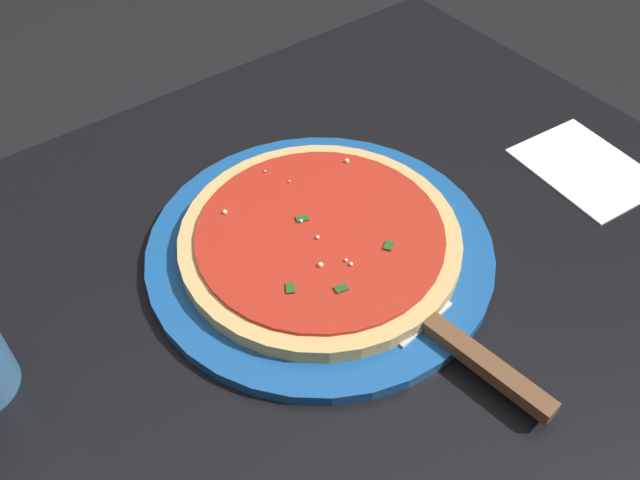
{
  "coord_description": "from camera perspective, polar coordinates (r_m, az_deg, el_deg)",
  "views": [
    {
      "loc": [
        -0.25,
        -0.35,
        1.24
      ],
      "look_at": [
        0.04,
        0.03,
        0.74
      ],
      "focal_mm": 38.16,
      "sensor_mm": 36.0,
      "label": 1
    }
  ],
  "objects": [
    {
      "name": "restaurant_table",
      "position": [
        0.78,
        -0.77,
        -10.63
      ],
      "size": [
        0.98,
        0.76,
        0.72
      ],
      "color": "black",
      "rests_on": "ground_plane"
    },
    {
      "name": "serving_plate",
      "position": [
        0.69,
        0.0,
        -0.78
      ],
      "size": [
        0.35,
        0.35,
        0.01
      ],
      "primitive_type": "cylinder",
      "color": "#195199",
      "rests_on": "restaurant_table"
    },
    {
      "name": "pizza",
      "position": [
        0.68,
        -0.0,
        0.13
      ],
      "size": [
        0.28,
        0.28,
        0.02
      ],
      "color": "#DBB26B",
      "rests_on": "serving_plate"
    },
    {
      "name": "pizza_server",
      "position": [
        0.62,
        10.89,
        -8.2
      ],
      "size": [
        0.08,
        0.22,
        0.01
      ],
      "color": "silver",
      "rests_on": "serving_plate"
    },
    {
      "name": "napkin_folded_right",
      "position": [
        0.85,
        21.41,
        5.64
      ],
      "size": [
        0.13,
        0.16,
        0.0
      ],
      "primitive_type": "cube",
      "rotation": [
        0.0,
        0.0,
        -0.09
      ],
      "color": "white",
      "rests_on": "restaurant_table"
    }
  ]
}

